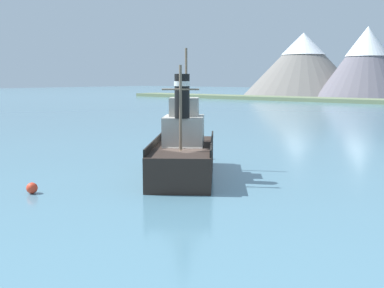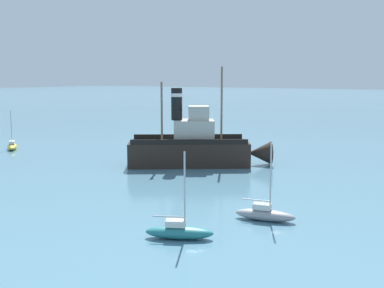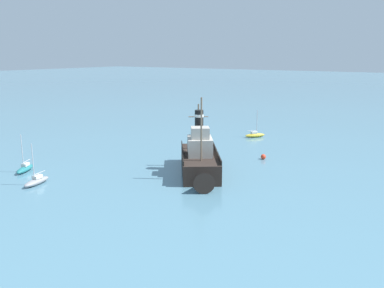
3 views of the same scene
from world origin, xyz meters
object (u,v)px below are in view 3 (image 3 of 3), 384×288
(sailboat_yellow, at_px, (255,135))
(mooring_buoy, at_px, (263,157))
(old_tugboat, at_px, (200,159))
(sailboat_teal, at_px, (25,168))
(sailboat_grey, at_px, (37,181))

(sailboat_yellow, height_order, mooring_buoy, sailboat_yellow)
(old_tugboat, relative_size, mooring_buoy, 18.63)
(old_tugboat, bearing_deg, sailboat_teal, 31.25)
(mooring_buoy, bearing_deg, sailboat_grey, 55.45)
(sailboat_grey, bearing_deg, old_tugboat, -133.51)
(sailboat_teal, distance_m, mooring_buoy, 32.22)
(sailboat_grey, distance_m, mooring_buoy, 30.40)
(old_tugboat, xyz_separation_m, sailboat_teal, (19.16, 11.63, -1.40))
(sailboat_teal, distance_m, sailboat_yellow, 39.33)
(old_tugboat, height_order, sailboat_yellow, old_tugboat)
(old_tugboat, distance_m, sailboat_grey, 19.51)
(sailboat_grey, bearing_deg, sailboat_yellow, -104.01)
(sailboat_teal, height_order, mooring_buoy, sailboat_teal)
(sailboat_yellow, xyz_separation_m, mooring_buoy, (-7.60, 13.63, -0.06))
(old_tugboat, height_order, sailboat_teal, old_tugboat)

